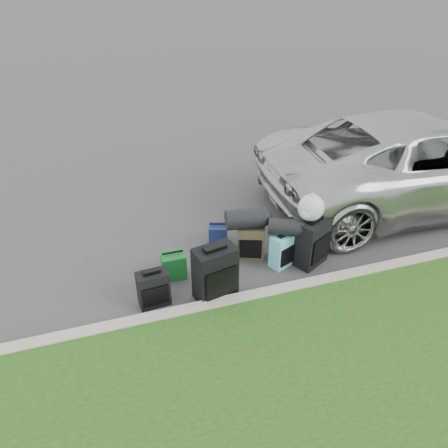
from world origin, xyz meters
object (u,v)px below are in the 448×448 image
object	(u,v)px
tote_green	(174,265)
tote_navy	(218,234)
suitcase_olive	(251,242)
suitcase_large_black_right	(312,242)
suitcase_teal	(283,250)
suitcase_small_black	(153,289)
suv	(420,160)
suitcase_large_black_left	(215,274)

from	to	relation	value
tote_green	tote_navy	distance (m)	1.08
suitcase_olive	suitcase_large_black_right	distance (m)	0.92
suitcase_large_black_right	tote_green	world-z (taller)	suitcase_large_black_right
suitcase_teal	tote_green	size ratio (longest dim) A/B	1.38
tote_navy	suitcase_teal	bearing A→B (deg)	-31.39
suitcase_small_black	suitcase_olive	size ratio (longest dim) A/B	0.92
suv	suitcase_small_black	xyz separation A→B (m)	(-5.22, -1.42, -0.56)
suitcase_small_black	suitcase_large_black_right	distance (m)	2.44
suv	suitcase_teal	bearing A→B (deg)	112.23
suitcase_teal	tote_green	world-z (taller)	suitcase_teal
suitcase_large_black_right	suitcase_teal	bearing A→B (deg)	141.84
suitcase_small_black	tote_green	bearing A→B (deg)	48.52
suv	tote_navy	bearing A→B (deg)	96.69
suitcase_small_black	tote_navy	bearing A→B (deg)	37.69
suitcase_teal	tote_navy	xyz separation A→B (m)	(-0.74, 0.87, -0.11)
suitcase_large_black_left	suitcase_large_black_right	xyz separation A→B (m)	(1.60, 0.30, -0.03)
suitcase_teal	suitcase_olive	bearing A→B (deg)	117.82
suitcase_large_black_left	tote_navy	bearing A→B (deg)	59.86
suv	suitcase_teal	distance (m)	3.47
suv	tote_green	distance (m)	4.97
suv	suitcase_teal	size ratio (longest dim) A/B	11.10
suv	suitcase_large_black_left	xyz separation A→B (m)	(-4.40, -1.54, -0.42)
suv	suitcase_small_black	world-z (taller)	suv
tote_green	suitcase_large_black_left	bearing A→B (deg)	-53.75
suv	suitcase_olive	world-z (taller)	suv
suitcase_olive	tote_green	bearing A→B (deg)	-154.59
suitcase_large_black_left	tote_green	world-z (taller)	suitcase_large_black_left
suitcase_olive	tote_navy	distance (m)	0.66
suitcase_small_black	tote_navy	size ratio (longest dim) A/B	1.62
suv	tote_navy	distance (m)	4.04
suitcase_large_black_left	suitcase_teal	bearing A→B (deg)	6.86
suv	suitcase_large_black_left	bearing A→B (deg)	111.87
suv	suitcase_teal	xyz separation A→B (m)	(-3.23, -1.15, -0.55)
suitcase_large_black_right	suv	bearing A→B (deg)	-3.35
suitcase_small_black	suitcase_large_black_left	world-z (taller)	suitcase_large_black_left
suv	suitcase_olive	xyz separation A→B (m)	(-3.62, -0.83, -0.53)
suv	tote_navy	xyz separation A→B (m)	(-3.97, -0.28, -0.66)
suitcase_olive	tote_navy	size ratio (longest dim) A/B	1.77
tote_green	tote_navy	size ratio (longest dim) A/B	1.21
suv	suitcase_large_black_right	world-z (taller)	suv
suv	suitcase_large_black_right	xyz separation A→B (m)	(-2.79, -1.23, -0.44)
suv	suitcase_teal	world-z (taller)	suv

